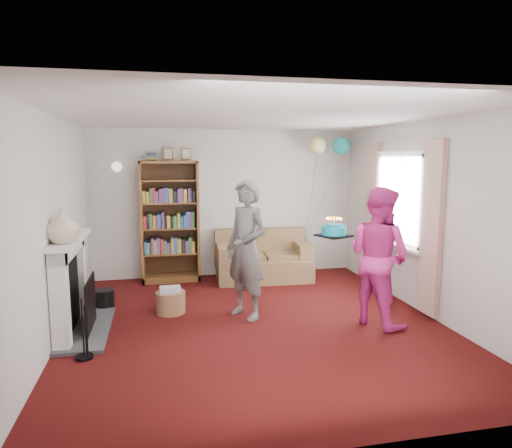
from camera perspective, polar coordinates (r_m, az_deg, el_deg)
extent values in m
plane|color=black|center=(5.72, -0.09, -12.40)|extent=(5.00, 5.00, 0.00)
cube|color=silver|center=(7.86, -3.91, 2.63)|extent=(4.50, 0.02, 2.50)
cube|color=silver|center=(5.41, -24.19, -0.63)|extent=(0.02, 5.00, 2.50)
cube|color=silver|center=(6.28, 20.53, 0.70)|extent=(0.02, 5.00, 2.50)
cube|color=white|center=(5.37, -0.10, 13.45)|extent=(4.50, 5.00, 0.01)
cube|color=#3F3F42|center=(5.86, -20.51, -12.23)|extent=(0.55, 1.40, 0.04)
cube|color=white|center=(5.21, -23.32, -9.03)|extent=(0.18, 0.14, 1.06)
cube|color=white|center=(6.25, -21.39, -6.09)|extent=(0.18, 0.14, 1.06)
cube|color=white|center=(5.63, -22.53, -2.81)|extent=(0.18, 1.24, 0.16)
cube|color=white|center=(5.60, -22.28, -1.80)|extent=(0.28, 1.35, 0.05)
cube|color=black|center=(5.75, -22.44, -7.91)|extent=(0.10, 0.80, 0.86)
cube|color=black|center=(5.75, -19.97, -9.33)|extent=(0.02, 0.70, 0.60)
cylinder|color=black|center=(5.02, -20.83, -12.09)|extent=(0.18, 0.18, 0.64)
cylinder|color=black|center=(6.56, -18.42, -8.91)|extent=(0.26, 0.26, 0.26)
cube|color=white|center=(6.72, 17.75, 8.36)|extent=(0.08, 1.30, 0.08)
cube|color=white|center=(6.82, 17.29, -2.19)|extent=(0.08, 1.30, 0.08)
cube|color=white|center=(6.75, 17.74, 3.04)|extent=(0.01, 1.15, 1.20)
cube|color=white|center=(6.81, 17.06, -2.45)|extent=(0.14, 1.32, 0.04)
cube|color=beige|center=(6.07, 21.12, -0.52)|extent=(0.07, 0.38, 2.20)
cube|color=beige|center=(7.49, 14.27, 1.34)|extent=(0.07, 0.38, 2.20)
cylinder|color=gold|center=(7.71, -16.97, 7.03)|extent=(0.04, 0.12, 0.04)
sphere|color=white|center=(7.62, -17.02, 6.86)|extent=(0.16, 0.16, 0.16)
cube|color=#472B14|center=(7.77, -10.75, 0.47)|extent=(0.93, 0.04, 1.97)
cube|color=brown|center=(7.58, -14.09, 0.18)|extent=(0.04, 0.42, 1.97)
cube|color=brown|center=(7.60, -7.34, 0.38)|extent=(0.04, 0.42, 1.97)
cube|color=brown|center=(7.51, -10.91, 7.60)|extent=(0.93, 0.42, 0.04)
cube|color=brown|center=(7.76, -10.52, -6.57)|extent=(0.93, 0.42, 0.10)
cube|color=brown|center=(7.67, -10.61, -3.56)|extent=(0.85, 0.38, 0.03)
cube|color=brown|center=(7.59, -10.69, -0.49)|extent=(0.85, 0.38, 0.02)
cube|color=brown|center=(7.54, -10.77, 2.63)|extent=(0.85, 0.38, 0.02)
cube|color=brown|center=(7.52, -10.85, 5.38)|extent=(0.85, 0.38, 0.02)
cube|color=maroon|center=(7.49, -12.93, 8.15)|extent=(0.16, 0.22, 0.12)
cube|color=brown|center=(7.56, -10.95, 8.59)|extent=(0.16, 0.02, 0.20)
cube|color=brown|center=(7.57, -8.72, 8.64)|extent=(0.16, 0.02, 0.20)
cube|color=brown|center=(7.65, 0.97, -5.62)|extent=(1.55, 0.82, 0.37)
cube|color=brown|center=(7.86, 0.49, -2.86)|extent=(1.55, 0.24, 0.64)
cube|color=brown|center=(7.49, -3.94, -4.50)|extent=(0.24, 0.77, 0.50)
cube|color=brown|center=(7.78, 5.69, -4.05)|extent=(0.24, 0.77, 0.50)
cube|color=brown|center=(7.46, -1.49, -4.33)|extent=(0.66, 0.52, 0.12)
cube|color=brown|center=(7.61, 3.66, -4.09)|extent=(0.66, 0.52, 0.12)
cylinder|color=olive|center=(6.17, -10.63, -9.59)|extent=(0.38, 0.38, 0.29)
cube|color=beige|center=(6.12, -10.68, -8.04)|extent=(0.27, 0.21, 0.06)
imported|color=black|center=(5.74, -1.20, -3.17)|extent=(0.70, 0.77, 1.76)
imported|color=#CC2881|center=(5.72, 15.07, -3.93)|extent=(0.93, 1.01, 1.68)
cube|color=black|center=(5.49, 9.68, -1.43)|extent=(0.34, 0.34, 0.02)
cylinder|color=#0D849D|center=(5.48, 9.70, -0.81)|extent=(0.28, 0.28, 0.10)
cylinder|color=#0D849D|center=(5.47, 9.71, -0.19)|extent=(0.21, 0.21, 0.04)
cylinder|color=#E46589|center=(5.49, 10.55, 0.20)|extent=(0.01, 0.01, 0.09)
sphere|color=orange|center=(5.49, 10.56, 0.71)|extent=(0.02, 0.02, 0.02)
cylinder|color=#E46589|center=(5.52, 10.35, 0.24)|extent=(0.01, 0.01, 0.09)
sphere|color=orange|center=(5.51, 10.37, 0.76)|extent=(0.02, 0.02, 0.02)
cylinder|color=#E46589|center=(5.54, 10.07, 0.28)|extent=(0.01, 0.01, 0.09)
sphere|color=orange|center=(5.53, 10.08, 0.79)|extent=(0.02, 0.02, 0.02)
cylinder|color=#E46589|center=(5.55, 9.73, 0.29)|extent=(0.01, 0.01, 0.09)
sphere|color=orange|center=(5.54, 9.75, 0.81)|extent=(0.02, 0.02, 0.02)
cylinder|color=#E46589|center=(5.54, 9.39, 0.29)|extent=(0.01, 0.01, 0.09)
sphere|color=orange|center=(5.53, 9.41, 0.81)|extent=(0.02, 0.02, 0.02)
cylinder|color=#E46589|center=(5.52, 9.10, 0.27)|extent=(0.01, 0.01, 0.09)
sphere|color=orange|center=(5.52, 9.12, 0.79)|extent=(0.02, 0.02, 0.02)
cylinder|color=#E46589|center=(5.50, 8.90, 0.24)|extent=(0.01, 0.01, 0.09)
sphere|color=orange|center=(5.49, 8.92, 0.76)|extent=(0.02, 0.02, 0.02)
cylinder|color=#E46589|center=(5.46, 8.83, 0.19)|extent=(0.01, 0.01, 0.09)
sphere|color=orange|center=(5.46, 8.84, 0.71)|extent=(0.02, 0.02, 0.02)
cylinder|color=#E46589|center=(5.43, 8.89, 0.15)|extent=(0.01, 0.01, 0.09)
sphere|color=orange|center=(5.42, 8.90, 0.67)|extent=(0.02, 0.02, 0.02)
cylinder|color=#E46589|center=(5.40, 9.07, 0.10)|extent=(0.01, 0.01, 0.09)
sphere|color=orange|center=(5.40, 9.09, 0.62)|extent=(0.02, 0.02, 0.02)
cylinder|color=#E46589|center=(5.38, 9.36, 0.06)|extent=(0.01, 0.01, 0.09)
sphere|color=orange|center=(5.38, 9.38, 0.59)|extent=(0.02, 0.02, 0.02)
cylinder|color=#E46589|center=(5.38, 9.71, 0.05)|extent=(0.01, 0.01, 0.09)
sphere|color=orange|center=(5.37, 9.72, 0.57)|extent=(0.02, 0.02, 0.02)
cylinder|color=#E46589|center=(5.38, 10.06, 0.05)|extent=(0.01, 0.01, 0.09)
sphere|color=orange|center=(5.38, 10.07, 0.57)|extent=(0.02, 0.02, 0.02)
cylinder|color=#E46589|center=(5.40, 10.35, 0.07)|extent=(0.01, 0.01, 0.09)
sphere|color=orange|center=(5.40, 10.36, 0.59)|extent=(0.02, 0.02, 0.02)
cylinder|color=#E46589|center=(5.43, 10.55, 0.10)|extent=(0.01, 0.01, 0.09)
sphere|color=orange|center=(5.42, 10.56, 0.63)|extent=(0.02, 0.02, 0.02)
cylinder|color=#E46589|center=(5.46, 10.61, 0.15)|extent=(0.01, 0.01, 0.09)
sphere|color=orange|center=(5.46, 10.63, 0.67)|extent=(0.02, 0.02, 0.02)
sphere|color=#3F3F3F|center=(7.54, 6.19, -2.24)|extent=(0.02, 0.02, 0.02)
sphere|color=teal|center=(7.92, 10.65, 9.58)|extent=(0.30, 0.30, 0.30)
sphere|color=#CCC97D|center=(7.77, 7.61, 9.68)|extent=(0.30, 0.30, 0.30)
imported|color=beige|center=(5.23, -23.07, -0.21)|extent=(0.45, 0.45, 0.37)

